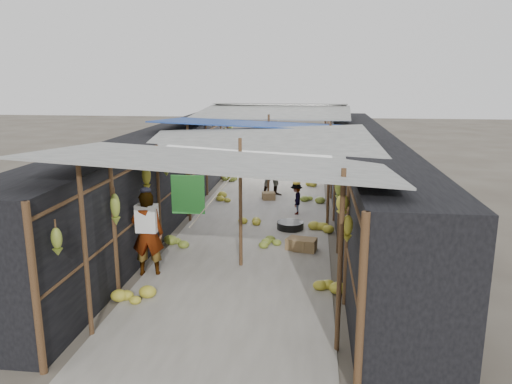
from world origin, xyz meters
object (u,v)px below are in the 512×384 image
at_px(vendor_elderly, 148,233).
at_px(vendor_seated, 296,199).
at_px(black_basin, 290,226).
at_px(shopper_blue, 275,169).
at_px(crate_near, 298,244).

relative_size(vendor_elderly, vendor_seated, 1.88).
xyz_separation_m(vendor_elderly, vendor_seated, (2.66, 4.61, -0.39)).
distance_m(black_basin, vendor_elderly, 4.18).
bearing_deg(shopper_blue, vendor_elderly, -124.26).
bearing_deg(vendor_seated, black_basin, -5.50).
height_order(vendor_elderly, vendor_seated, vendor_elderly).
relative_size(crate_near, shopper_blue, 0.26).
relative_size(crate_near, vendor_elderly, 0.27).
relative_size(black_basin, shopper_blue, 0.38).
relative_size(black_basin, vendor_seated, 0.75).
xyz_separation_m(crate_near, vendor_elderly, (-2.81, -1.72, 0.70)).
bearing_deg(vendor_elderly, vendor_seated, -128.23).
height_order(black_basin, shopper_blue, shopper_blue).
bearing_deg(shopper_blue, crate_near, -98.18).
relative_size(black_basin, vendor_elderly, 0.40).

